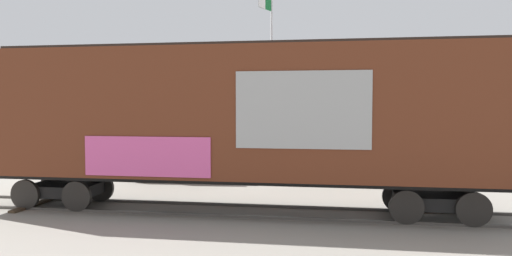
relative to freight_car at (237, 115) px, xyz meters
The scene contains 7 objects.
ground_plane 3.05m from the freight_car, behind, with size 260.00×260.00×0.00m, color gray.
track 3.13m from the freight_car, ahead, with size 59.95×5.89×0.08m.
freight_car is the anchor object (origin of this frame).
flagpole 10.95m from the freight_car, 87.71° to the left, with size 0.70×1.27×9.14m.
hillside 64.51m from the freight_car, 90.85° to the left, with size 111.44×31.28×13.15m.
parked_car_black 6.69m from the freight_car, 117.36° to the left, with size 4.46×2.06×1.70m.
parked_car_white 6.78m from the freight_car, 60.89° to the left, with size 4.87×2.41×1.85m.
Camera 1 is at (2.59, -13.31, 3.19)m, focal length 31.66 mm.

